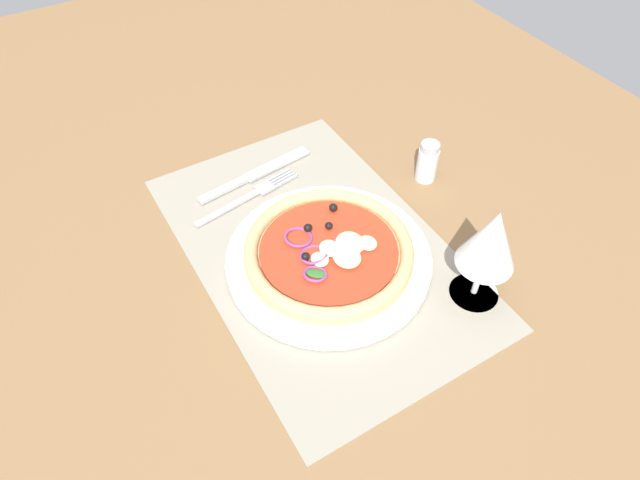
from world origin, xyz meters
TOP-DOWN VIEW (x-y plane):
  - ground_plane at (0.00, 0.00)cm, footprint 190.00×140.00cm
  - placemat at (0.00, 0.00)cm, footprint 51.08×32.38cm
  - plate at (3.24, 0.23)cm, footprint 27.75×27.75cm
  - pizza at (3.28, 0.26)cm, footprint 22.64×22.64cm
  - fork at (-13.95, -3.08)cm, footprint 4.44×18.00cm
  - knife at (-17.86, -0.45)cm, footprint 4.14×20.05cm
  - wine_glass at (17.17, 13.72)cm, footprint 7.20×7.20cm
  - pepper_shaker at (-4.10, 22.27)cm, footprint 3.20×3.20cm

SIDE VIEW (x-z plane):
  - ground_plane at x=0.00cm, z-range -2.40..0.00cm
  - placemat at x=0.00cm, z-range 0.00..0.40cm
  - fork at x=-13.95cm, z-range 0.40..0.84cm
  - knife at x=-17.86cm, z-range 0.35..0.96cm
  - plate at x=3.24cm, z-range 0.40..1.78cm
  - pizza at x=3.28cm, z-range 1.59..4.16cm
  - pepper_shaker at x=-4.10cm, z-range -0.10..6.60cm
  - wine_glass at x=17.17cm, z-range 2.61..17.51cm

